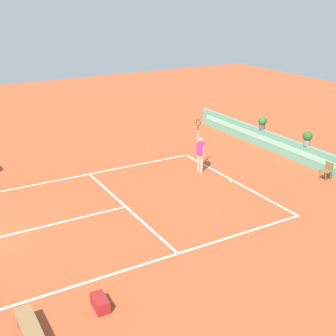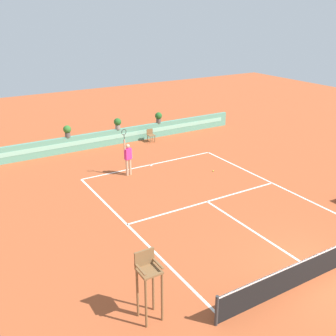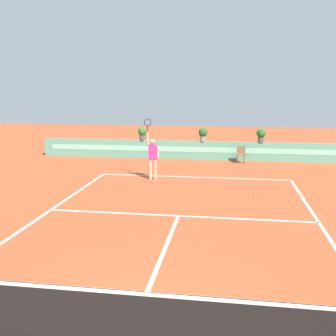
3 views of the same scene
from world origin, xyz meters
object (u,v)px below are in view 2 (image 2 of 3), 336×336
ball_kid_chair (151,135)px  potted_plant_centre (118,123)px  umpire_chair (148,278)px  potted_plant_right (159,117)px  tennis_player (128,157)px  tennis_ball_near_baseline (213,171)px  potted_plant_left (67,130)px

ball_kid_chair → potted_plant_centre: (-2.04, 0.73, 0.93)m
umpire_chair → potted_plant_right: 17.60m
tennis_player → ball_kid_chair: bearing=49.6°
tennis_ball_near_baseline → potted_plant_left: size_ratio=0.09×
potted_plant_right → tennis_ball_near_baseline: bearing=-95.3°
ball_kid_chair → tennis_ball_near_baseline: bearing=-86.8°
tennis_ball_near_baseline → potted_plant_right: size_ratio=0.09×
potted_plant_left → potted_plant_right: size_ratio=1.00×
potted_plant_centre → ball_kid_chair: bearing=-19.7°
umpire_chair → potted_plant_centre: 16.25m
potted_plant_left → ball_kid_chair: bearing=-7.7°
umpire_chair → ball_kid_chair: 16.48m
tennis_player → potted_plant_centre: bearing=71.2°
umpire_chair → ball_kid_chair: bearing=61.0°
umpire_chair → potted_plant_left: umpire_chair is taller
potted_plant_left → potted_plant_centre: bearing=0.0°
ball_kid_chair → potted_plant_left: potted_plant_left is taller
ball_kid_chair → potted_plant_centre: bearing=160.3°
tennis_ball_near_baseline → potted_plant_right: 7.35m
potted_plant_centre → potted_plant_left: (-3.35, 0.00, 0.00)m
tennis_ball_near_baseline → potted_plant_centre: bearing=108.5°
tennis_ball_near_baseline → potted_plant_left: potted_plant_left is taller
umpire_chair → tennis_ball_near_baseline: umpire_chair is taller
potted_plant_right → ball_kid_chair: bearing=-144.7°
umpire_chair → tennis_player: 10.75m
ball_kid_chair → potted_plant_left: size_ratio=1.17×
ball_kid_chair → tennis_ball_near_baseline: (0.36, -6.45, -0.44)m
tennis_ball_near_baseline → potted_plant_centre: 7.70m
ball_kid_chair → tennis_player: size_ratio=0.33×
ball_kid_chair → tennis_player: bearing=-130.4°
umpire_chair → tennis_player: (4.15, 9.91, -0.29)m
tennis_ball_near_baseline → ball_kid_chair: bearing=93.2°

